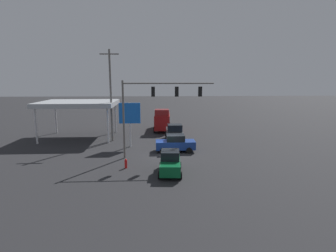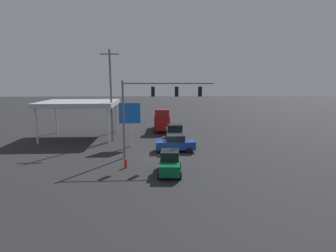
% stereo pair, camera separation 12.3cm
% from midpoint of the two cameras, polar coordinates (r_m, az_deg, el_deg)
% --- Properties ---
extents(ground_plane, '(200.00, 200.00, 0.00)m').
position_cam_midpoint_polar(ground_plane, '(28.65, 0.08, -6.18)').
color(ground_plane, '#262628').
extents(traffic_signal_assembly, '(9.22, 0.43, 7.95)m').
position_cam_midpoint_polar(traffic_signal_assembly, '(26.49, -2.74, 5.65)').
color(traffic_signal_assembly, slate).
rests_on(traffic_signal_assembly, ground).
extents(utility_pole, '(2.40, 0.26, 11.77)m').
position_cam_midpoint_polar(utility_pole, '(34.73, -12.45, 6.81)').
color(utility_pole, slate).
rests_on(utility_pole, ground).
extents(gas_station_canopy, '(10.12, 7.98, 5.09)m').
position_cam_midpoint_polar(gas_station_canopy, '(38.07, -18.98, 4.59)').
color(gas_station_canopy, '#B2B7BC').
rests_on(gas_station_canopy, ground).
extents(price_sign, '(2.53, 0.27, 5.31)m').
position_cam_midpoint_polar(price_sign, '(31.48, -8.45, 2.36)').
color(price_sign, silver).
rests_on(price_sign, ground).
extents(pickup_parked, '(2.33, 5.23, 2.40)m').
position_cam_midpoint_polar(pickup_parked, '(34.20, 1.29, -1.58)').
color(pickup_parked, '#474C51').
rests_on(pickup_parked, ground).
extents(hatchback_crossing, '(2.17, 3.91, 1.97)m').
position_cam_midpoint_polar(hatchback_crossing, '(22.83, 0.33, -7.99)').
color(hatchback_crossing, '#0C592D').
rests_on(hatchback_crossing, ground).
extents(sedan_waiting, '(4.41, 2.08, 1.93)m').
position_cam_midpoint_polar(sedan_waiting, '(29.55, 1.50, -3.77)').
color(sedan_waiting, navy).
rests_on(sedan_waiting, ground).
extents(delivery_truck, '(2.81, 6.90, 3.58)m').
position_cam_midpoint_polar(delivery_truck, '(41.67, -1.36, 1.36)').
color(delivery_truck, maroon).
rests_on(delivery_truck, ground).
extents(fire_hydrant, '(0.24, 0.24, 0.88)m').
position_cam_midpoint_polar(fire_hydrant, '(24.57, -9.30, -8.05)').
color(fire_hydrant, red).
rests_on(fire_hydrant, ground).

